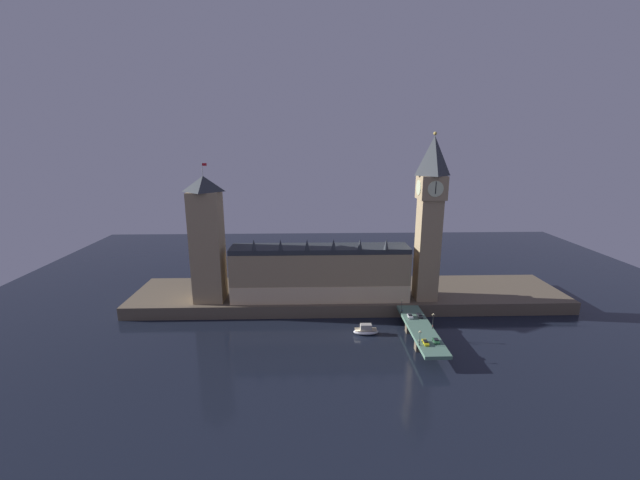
{
  "coord_description": "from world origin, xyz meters",
  "views": [
    {
      "loc": [
        -20.6,
        -153.43,
        80.55
      ],
      "look_at": [
        -15.44,
        20.0,
        37.83
      ],
      "focal_mm": 22.0,
      "sensor_mm": 36.0,
      "label": 1
    }
  ],
  "objects_px": {
    "car_northbound_trail": "(425,342)",
    "car_southbound_lead": "(436,341)",
    "car_northbound_lead": "(410,316)",
    "street_lamp_near": "(420,336)",
    "pedestrian_mid_walk": "(433,327)",
    "street_lamp_far": "(402,305)",
    "pedestrian_far_rail": "(402,311)",
    "boat_upstream": "(366,331)",
    "car_southbound_trail": "(420,316)",
    "pedestrian_near_rail": "(419,341)",
    "victoria_tower": "(207,240)",
    "clock_tower": "(430,214)",
    "street_lamp_mid": "(433,319)"
  },
  "relations": [
    {
      "from": "pedestrian_far_rail",
      "to": "street_lamp_far",
      "type": "xyz_separation_m",
      "value": [
        -0.4,
        -0.31,
        3.16
      ]
    },
    {
      "from": "car_northbound_trail",
      "to": "street_lamp_far",
      "type": "relative_size",
      "value": 0.7
    },
    {
      "from": "victoria_tower",
      "to": "car_northbound_lead",
      "type": "bearing_deg",
      "value": -14.57
    },
    {
      "from": "street_lamp_far",
      "to": "pedestrian_mid_walk",
      "type": "bearing_deg",
      "value": -59.81
    },
    {
      "from": "car_northbound_trail",
      "to": "car_southbound_lead",
      "type": "height_order",
      "value": "car_southbound_lead"
    },
    {
      "from": "car_southbound_trail",
      "to": "pedestrian_far_rail",
      "type": "xyz_separation_m",
      "value": [
        -6.65,
        4.97,
        0.19
      ]
    },
    {
      "from": "pedestrian_mid_walk",
      "to": "pedestrian_far_rail",
      "type": "height_order",
      "value": "pedestrian_mid_walk"
    },
    {
      "from": "car_northbound_lead",
      "to": "street_lamp_far",
      "type": "bearing_deg",
      "value": 116.31
    },
    {
      "from": "pedestrian_mid_walk",
      "to": "street_lamp_far",
      "type": "distance_m",
      "value": 18.69
    },
    {
      "from": "pedestrian_near_rail",
      "to": "street_lamp_mid",
      "type": "height_order",
      "value": "street_lamp_mid"
    },
    {
      "from": "victoria_tower",
      "to": "car_southbound_trail",
      "type": "distance_m",
      "value": 104.06
    },
    {
      "from": "car_northbound_lead",
      "to": "street_lamp_mid",
      "type": "relative_size",
      "value": 0.63
    },
    {
      "from": "victoria_tower",
      "to": "pedestrian_near_rail",
      "type": "relative_size",
      "value": 40.3
    },
    {
      "from": "car_southbound_lead",
      "to": "boat_upstream",
      "type": "xyz_separation_m",
      "value": [
        -24.29,
        19.23,
        -5.07
      ]
    },
    {
      "from": "boat_upstream",
      "to": "victoria_tower",
      "type": "bearing_deg",
      "value": 159.64
    },
    {
      "from": "car_northbound_lead",
      "to": "pedestrian_near_rail",
      "type": "height_order",
      "value": "pedestrian_near_rail"
    },
    {
      "from": "car_northbound_trail",
      "to": "car_southbound_trail",
      "type": "bearing_deg",
      "value": 79.46
    },
    {
      "from": "street_lamp_far",
      "to": "boat_upstream",
      "type": "xyz_separation_m",
      "value": [
        -17.24,
        -8.2,
        -8.4
      ]
    },
    {
      "from": "car_southbound_lead",
      "to": "boat_upstream",
      "type": "height_order",
      "value": "car_southbound_lead"
    },
    {
      "from": "car_northbound_lead",
      "to": "pedestrian_far_rail",
      "type": "relative_size",
      "value": 2.49
    },
    {
      "from": "pedestrian_far_rail",
      "to": "street_lamp_far",
      "type": "bearing_deg",
      "value": -142.29
    },
    {
      "from": "car_northbound_trail",
      "to": "car_southbound_lead",
      "type": "distance_m",
      "value": 4.56
    },
    {
      "from": "street_lamp_mid",
      "to": "car_southbound_trail",
      "type": "bearing_deg",
      "value": 104.59
    },
    {
      "from": "street_lamp_near",
      "to": "boat_upstream",
      "type": "xyz_separation_m",
      "value": [
        -17.24,
        21.24,
        -8.2
      ]
    },
    {
      "from": "clock_tower",
      "to": "pedestrian_far_rail",
      "type": "bearing_deg",
      "value": -131.95
    },
    {
      "from": "clock_tower",
      "to": "street_lamp_mid",
      "type": "xyz_separation_m",
      "value": [
        -5.57,
        -31.53,
        -38.37
      ]
    },
    {
      "from": "victoria_tower",
      "to": "pedestrian_far_rail",
      "type": "relative_size",
      "value": 41.91
    },
    {
      "from": "victoria_tower",
      "to": "street_lamp_near",
      "type": "distance_m",
      "value": 105.4
    },
    {
      "from": "car_southbound_lead",
      "to": "pedestrian_mid_walk",
      "type": "height_order",
      "value": "pedestrian_mid_walk"
    },
    {
      "from": "clock_tower",
      "to": "car_southbound_trail",
      "type": "relative_size",
      "value": 17.37
    },
    {
      "from": "pedestrian_near_rail",
      "to": "clock_tower",
      "type": "bearing_deg",
      "value": 71.54
    },
    {
      "from": "pedestrian_far_rail",
      "to": "street_lamp_mid",
      "type": "relative_size",
      "value": 0.25
    },
    {
      "from": "car_northbound_trail",
      "to": "street_lamp_near",
      "type": "relative_size",
      "value": 0.74
    },
    {
      "from": "clock_tower",
      "to": "street_lamp_near",
      "type": "xyz_separation_m",
      "value": [
        -15.24,
        -46.25,
        -38.48
      ]
    },
    {
      "from": "pedestrian_mid_walk",
      "to": "street_lamp_far",
      "type": "height_order",
      "value": "street_lamp_far"
    },
    {
      "from": "car_northbound_lead",
      "to": "street_lamp_far",
      "type": "distance_m",
      "value": 6.75
    },
    {
      "from": "car_southbound_trail",
      "to": "pedestrian_far_rail",
      "type": "relative_size",
      "value": 2.91
    },
    {
      "from": "clock_tower",
      "to": "car_southbound_trail",
      "type": "bearing_deg",
      "value": -110.86
    },
    {
      "from": "pedestrian_far_rail",
      "to": "boat_upstream",
      "type": "distance_m",
      "value": 20.27
    },
    {
      "from": "car_southbound_trail",
      "to": "clock_tower",
      "type": "bearing_deg",
      "value": 69.14
    },
    {
      "from": "car_northbound_trail",
      "to": "pedestrian_far_rail",
      "type": "bearing_deg",
      "value": 94.4
    },
    {
      "from": "car_northbound_lead",
      "to": "pedestrian_mid_walk",
      "type": "relative_size",
      "value": 2.26
    },
    {
      "from": "street_lamp_far",
      "to": "boat_upstream",
      "type": "height_order",
      "value": "street_lamp_far"
    },
    {
      "from": "pedestrian_near_rail",
      "to": "street_lamp_far",
      "type": "height_order",
      "value": "street_lamp_far"
    },
    {
      "from": "pedestrian_mid_walk",
      "to": "boat_upstream",
      "type": "relative_size",
      "value": 0.16
    },
    {
      "from": "street_lamp_mid",
      "to": "clock_tower",
      "type": "bearing_deg",
      "value": 79.99
    },
    {
      "from": "car_northbound_lead",
      "to": "street_lamp_near",
      "type": "xyz_separation_m",
      "value": [
        -2.62,
        -24.15,
        3.08
      ]
    },
    {
      "from": "street_lamp_far",
      "to": "boat_upstream",
      "type": "relative_size",
      "value": 0.59
    },
    {
      "from": "car_southbound_lead",
      "to": "street_lamp_mid",
      "type": "bearing_deg",
      "value": 78.36
    },
    {
      "from": "clock_tower",
      "to": "car_northbound_trail",
      "type": "bearing_deg",
      "value": -105.56
    }
  ]
}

